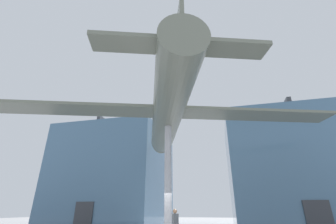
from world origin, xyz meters
TOP-DOWN VIEW (x-y plane):
  - glass_pavilion_left at (-9.54, 12.86)m, footprint 11.51×11.67m
  - glass_pavilion_right at (9.54, 12.86)m, footprint 11.51×11.67m
  - support_pylon_central at (0.00, 0.00)m, footprint 0.41×0.41m
  - suspended_airplane at (-0.06, 0.18)m, footprint 21.20×15.55m
  - visitor_person at (0.04, 1.65)m, footprint 0.40×0.45m

SIDE VIEW (x-z plane):
  - visitor_person at x=0.04m, z-range 0.13..1.82m
  - support_pylon_central at x=0.00m, z-range 0.00..6.44m
  - glass_pavilion_left at x=-9.54m, z-range -0.29..10.79m
  - glass_pavilion_right at x=9.54m, z-range -0.29..10.79m
  - suspended_airplane at x=-0.06m, z-range 5.91..8.94m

